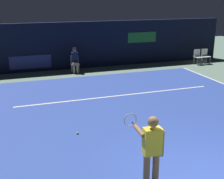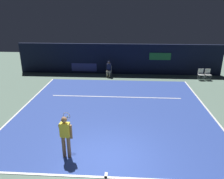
{
  "view_description": "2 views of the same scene",
  "coord_description": "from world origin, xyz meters",
  "px_view_note": "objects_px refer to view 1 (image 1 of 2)",
  "views": [
    {
      "loc": [
        -4.11,
        -4.79,
        3.95
      ],
      "look_at": [
        -0.75,
        4.95,
        0.76
      ],
      "focal_mm": 48.49,
      "sensor_mm": 36.0,
      "label": 1
    },
    {
      "loc": [
        0.59,
        -6.9,
        5.38
      ],
      "look_at": [
        -0.17,
        5.17,
        0.94
      ],
      "focal_mm": 35.3,
      "sensor_mm": 36.0,
      "label": 2
    }
  ],
  "objects_px": {
    "courtside_chair_near": "(198,56)",
    "tennis_ball": "(78,133)",
    "tennis_player": "(151,150)",
    "line_judge_on_chair": "(75,60)",
    "courtside_chair_far": "(205,55)"
  },
  "relations": [
    {
      "from": "courtside_chair_far",
      "to": "line_judge_on_chair",
      "type": "bearing_deg",
      "value": 177.47
    },
    {
      "from": "tennis_player",
      "to": "courtside_chair_far",
      "type": "height_order",
      "value": "tennis_player"
    },
    {
      "from": "tennis_player",
      "to": "courtside_chair_far",
      "type": "bearing_deg",
      "value": 49.88
    },
    {
      "from": "line_judge_on_chair",
      "to": "courtside_chair_near",
      "type": "xyz_separation_m",
      "value": [
        7.43,
        -0.38,
        -0.18
      ]
    },
    {
      "from": "line_judge_on_chair",
      "to": "tennis_ball",
      "type": "height_order",
      "value": "line_judge_on_chair"
    },
    {
      "from": "tennis_player",
      "to": "line_judge_on_chair",
      "type": "xyz_separation_m",
      "value": [
        0.79,
        10.76,
        -0.3
      ]
    },
    {
      "from": "tennis_ball",
      "to": "line_judge_on_chair",
      "type": "bearing_deg",
      "value": 78.04
    },
    {
      "from": "line_judge_on_chair",
      "to": "courtside_chair_far",
      "type": "xyz_separation_m",
      "value": [
        7.98,
        -0.35,
        -0.18
      ]
    },
    {
      "from": "tennis_player",
      "to": "courtside_chair_near",
      "type": "bearing_deg",
      "value": 51.63
    },
    {
      "from": "tennis_player",
      "to": "line_judge_on_chair",
      "type": "bearing_deg",
      "value": 85.82
    },
    {
      "from": "line_judge_on_chair",
      "to": "courtside_chair_far",
      "type": "relative_size",
      "value": 1.5
    },
    {
      "from": "tennis_player",
      "to": "line_judge_on_chair",
      "type": "relative_size",
      "value": 1.31
    },
    {
      "from": "courtside_chair_far",
      "to": "tennis_ball",
      "type": "distance_m",
      "value": 11.99
    },
    {
      "from": "courtside_chair_near",
      "to": "courtside_chair_far",
      "type": "distance_m",
      "value": 0.55
    },
    {
      "from": "courtside_chair_near",
      "to": "tennis_ball",
      "type": "bearing_deg",
      "value": -141.56
    }
  ]
}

